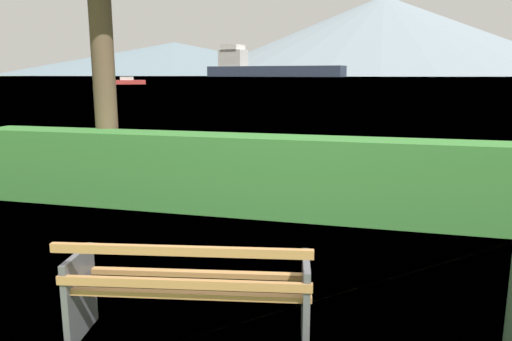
% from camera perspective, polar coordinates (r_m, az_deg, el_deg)
% --- Properties ---
extents(ground_plane, '(1400.00, 1400.00, 0.00)m').
position_cam_1_polar(ground_plane, '(4.06, -7.52, -18.88)').
color(ground_plane, '#567A38').
extents(water_surface, '(620.00, 620.00, 0.00)m').
position_cam_1_polar(water_surface, '(312.66, 14.33, 10.64)').
color(water_surface, '#7A99A8').
rests_on(water_surface, ground_plane).
extents(park_bench, '(1.91, 0.88, 0.87)m').
position_cam_1_polar(park_bench, '(3.80, -7.88, -13.73)').
color(park_bench, '#A0703F').
rests_on(park_bench, ground_plane).
extents(hedge_row, '(9.71, 0.66, 1.16)m').
position_cam_1_polar(hedge_row, '(6.99, 2.91, -0.70)').
color(hedge_row, '#387A33').
rests_on(hedge_row, ground_plane).
extents(cargo_ship_large, '(96.25, 34.54, 21.40)m').
position_cam_1_polar(cargo_ship_large, '(329.70, 0.87, 12.04)').
color(cargo_ship_large, '#2D384C').
rests_on(cargo_ship_large, water_surface).
extents(fishing_boat_near, '(7.42, 5.61, 1.45)m').
position_cam_1_polar(fishing_boat_near, '(98.22, -14.97, 10.10)').
color(fishing_boat_near, '#B2332D').
rests_on(fishing_boat_near, water_surface).
extents(distant_hills, '(896.91, 455.49, 83.32)m').
position_cam_1_polar(distant_hills, '(572.21, 12.32, 14.11)').
color(distant_hills, slate).
rests_on(distant_hills, ground_plane).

